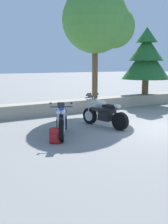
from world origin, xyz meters
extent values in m
plane|color=gray|center=(0.00, 0.00, 0.00)|extent=(120.00, 120.00, 0.00)
cube|color=#A89E89|center=(0.00, 4.80, 0.28)|extent=(36.00, 0.80, 0.55)
cylinder|color=black|center=(-3.96, 0.38, 0.31)|extent=(0.42, 0.61, 0.62)
cylinder|color=black|center=(-3.28, 1.65, 0.31)|extent=(0.45, 0.63, 0.62)
cylinder|color=silver|center=(-3.96, 0.38, 0.31)|extent=(0.32, 0.41, 0.38)
cube|color=black|center=(-3.60, 1.06, 0.41)|extent=(0.51, 0.57, 0.34)
cube|color=#2D2D30|center=(-3.64, 0.97, 0.61)|extent=(0.65, 1.03, 0.12)
ellipsoid|color=#2347A8|center=(-3.71, 0.84, 0.83)|extent=(0.55, 0.62, 0.26)
cube|color=black|center=(-3.49, 1.26, 0.77)|extent=(0.50, 0.62, 0.12)
ellipsoid|color=#2347A8|center=(-3.34, 1.52, 0.81)|extent=(0.33, 0.35, 0.16)
cylinder|color=#2D2D30|center=(-3.93, 0.45, 1.03)|extent=(0.60, 0.35, 0.04)
sphere|color=silver|center=(-3.93, 0.29, 0.89)|extent=(0.13, 0.13, 0.13)
sphere|color=silver|center=(-4.05, 0.36, 0.89)|extent=(0.13, 0.13, 0.13)
cube|color=#26282D|center=(-3.97, 0.36, 1.09)|extent=(0.22, 0.18, 0.18)
cylinder|color=silver|center=(-3.53, 1.51, 0.36)|extent=(0.28, 0.39, 0.11)
cylinder|color=silver|center=(-3.87, 0.37, 0.67)|extent=(0.12, 0.16, 0.73)
cylinder|color=silver|center=(-4.02, 0.46, 0.67)|extent=(0.12, 0.16, 0.73)
sphere|color=#2D2D30|center=(-3.64, 0.34, 1.13)|extent=(0.07, 0.07, 0.07)
sphere|color=#2D2D30|center=(-4.17, 0.63, 1.13)|extent=(0.07, 0.07, 0.07)
cylinder|color=black|center=(-1.89, 2.03, 0.31)|extent=(0.28, 0.64, 0.62)
cylinder|color=black|center=(-1.57, 0.63, 0.31)|extent=(0.31, 0.64, 0.62)
cylinder|color=silver|center=(-1.89, 2.03, 0.31)|extent=(0.24, 0.41, 0.38)
cube|color=black|center=(-1.72, 1.28, 0.41)|extent=(0.42, 0.54, 0.34)
cube|color=#2D2D30|center=(-1.74, 1.38, 0.61)|extent=(0.38, 1.10, 0.12)
ellipsoid|color=#BCBCC1|center=(-1.78, 1.52, 0.83)|extent=(0.45, 0.58, 0.26)
cube|color=black|center=(-1.67, 1.06, 0.77)|extent=(0.38, 0.60, 0.12)
ellipsoid|color=#BCBCC1|center=(-1.60, 0.76, 0.81)|extent=(0.28, 0.32, 0.16)
cylinder|color=#2D2D30|center=(-1.88, 1.95, 1.03)|extent=(0.65, 0.18, 0.04)
sphere|color=silver|center=(-1.98, 2.07, 0.89)|extent=(0.13, 0.13, 0.13)
sphere|color=silver|center=(-1.84, 2.10, 0.89)|extent=(0.13, 0.13, 0.13)
cube|color=#26282D|center=(-1.90, 2.05, 1.09)|extent=(0.22, 0.14, 0.18)
cylinder|color=silver|center=(-1.47, 0.90, 0.36)|extent=(0.19, 0.39, 0.11)
cylinder|color=silver|center=(-1.97, 1.97, 0.67)|extent=(0.08, 0.17, 0.73)
cylinder|color=silver|center=(-1.80, 2.01, 0.67)|extent=(0.08, 0.17, 0.73)
sphere|color=#2D2D30|center=(-2.16, 1.85, 1.13)|extent=(0.07, 0.07, 0.07)
sphere|color=#2D2D30|center=(-1.57, 1.98, 1.13)|extent=(0.07, 0.07, 0.07)
cube|color=#A31E1E|center=(-4.18, 0.35, 0.22)|extent=(0.33, 0.35, 0.44)
cube|color=#A31E1E|center=(-4.27, 0.27, 0.18)|extent=(0.19, 0.22, 0.24)
ellipsoid|color=#A31E1E|center=(-4.18, 0.35, 0.43)|extent=(0.31, 0.33, 0.08)
cube|color=#591010|center=(-4.04, 0.35, 0.24)|extent=(0.05, 0.06, 0.37)
cube|color=#591010|center=(-4.15, 0.48, 0.24)|extent=(0.05, 0.06, 0.37)
cylinder|color=brown|center=(0.27, 4.90, 1.85)|extent=(0.28, 0.28, 2.60)
sphere|color=#4C8E3D|center=(0.27, 4.90, 4.35)|extent=(3.22, 3.22, 3.22)
sphere|color=#4C8E3D|center=(0.99, 4.42, 4.03)|extent=(2.09, 2.09, 2.09)
cylinder|color=brown|center=(3.63, 4.82, 1.13)|extent=(0.36, 0.36, 1.16)
cone|color=#23602D|center=(3.63, 4.82, 2.33)|extent=(2.67, 2.67, 1.83)
cone|color=#23602D|center=(3.63, 4.82, 3.09)|extent=(1.92, 1.92, 1.32)
cone|color=#23602D|center=(3.63, 4.82, 3.84)|extent=(1.17, 1.17, 0.81)
camera|label=1|loc=(-7.56, -6.64, 2.25)|focal=44.59mm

